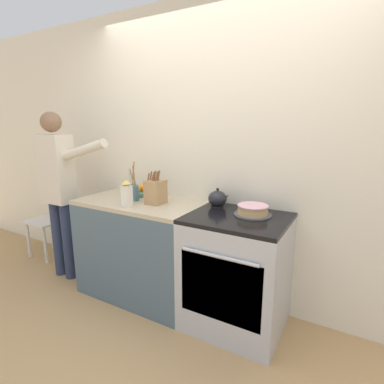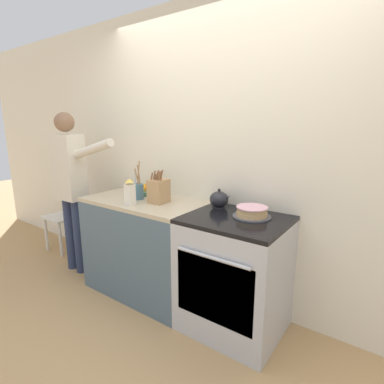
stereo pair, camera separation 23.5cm
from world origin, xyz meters
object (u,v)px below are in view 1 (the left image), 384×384
Objects in this scene: stove_range at (236,272)px; fruit_bowl at (139,191)px; person_baker at (58,182)px; knife_block at (156,192)px; tea_kettle at (218,199)px; dining_chair at (53,215)px; layer_cake at (253,210)px; milk_carton at (127,194)px; utensil_crock at (133,192)px.

fruit_bowl is at bearing 171.10° from stove_range.
knife_block is at bearing -0.73° from person_baker.
person_baker reaches higher than knife_block.
knife_block is at bearing 179.95° from stove_range.
tea_kettle is at bearing 144.30° from stove_range.
dining_chair is (-1.38, 0.01, -0.45)m from fruit_bowl.
person_baker reaches higher than layer_cake.
knife_block is at bearing 53.09° from milk_carton.
milk_carton reaches higher than fruit_bowl.
milk_carton is (0.18, -0.37, 0.07)m from fruit_bowl.
stove_range is 0.94m from knife_block.
dining_chair is (-1.71, 0.18, -0.52)m from knife_block.
fruit_bowl is 0.41m from milk_carton.
utensil_crock is 0.86m from person_baker.
layer_cake is 1.08m from utensil_crock.
milk_carton reaches higher than stove_range.
layer_cake reaches higher than dining_chair.
knife_block is (-0.50, -0.18, 0.04)m from tea_kettle.
tea_kettle is at bearing 14.77° from utensil_crock.
utensil_crock reaches higher than dining_chair.
milk_carton is (-0.90, -0.20, 0.56)m from stove_range.
utensil_crock is 0.21m from fruit_bowl.
dining_chair is at bearing 172.26° from utensil_crock.
utensil_crock is (-1.08, -0.10, 0.04)m from layer_cake.
utensil_crock reaches higher than tea_kettle.
dining_chair is (-2.46, 0.18, 0.04)m from stove_range.
layer_cake is 0.85m from knife_block.
person_baker is 1.98× the size of dining_chair.
tea_kettle reaches higher than layer_cake.
person_baker reaches higher than dining_chair.
tea_kettle is at bearing 164.46° from layer_cake.
stove_range is at bearing -0.05° from knife_block.
dining_chair is (-2.21, 0.00, -0.48)m from tea_kettle.
stove_range is 1.06× the size of dining_chair.
utensil_crock reaches higher than layer_cake.
person_baker is (-1.59, -0.33, 0.04)m from tea_kettle.
stove_range is 3.86× the size of fruit_bowl.
tea_kettle is at bearing 30.04° from milk_carton.
layer_cake is at bearing 5.87° from knife_block.
person_baker reaches higher than fruit_bowl.
knife_block is 0.25m from milk_carton.
layer_cake is at bearing 45.93° from stove_range.
utensil_crock is at bearing -165.23° from tea_kettle.
knife_block is 1.25× the size of fruit_bowl.
person_baker is at bearing -175.32° from stove_range.
milk_carton is at bearing -163.94° from layer_cake.
milk_carton is (-0.99, -0.28, 0.07)m from layer_cake.
dining_chair is (-0.62, 0.33, -0.52)m from person_baker.
layer_cake is 1.21× the size of fruit_bowl.
layer_cake is 1.94m from person_baker.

